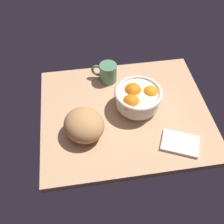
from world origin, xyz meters
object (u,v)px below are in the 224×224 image
at_px(fruit_bowl, 138,97).
at_px(mug, 107,73).
at_px(napkin_folded, 180,143).
at_px(bread_loaf, 84,125).

relative_size(fruit_bowl, mug, 1.67).
bearing_deg(mug, napkin_folded, 119.86).
bearing_deg(napkin_folded, bread_loaf, -16.39).
relative_size(bread_loaf, mug, 1.38).
relative_size(fruit_bowl, napkin_folded, 1.39).
bearing_deg(fruit_bowl, napkin_folded, 121.71).
bearing_deg(napkin_folded, mug, -60.14).
relative_size(fruit_bowl, bread_loaf, 1.21).
distance_m(bread_loaf, napkin_folded, 0.36).
distance_m(fruit_bowl, napkin_folded, 0.24).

